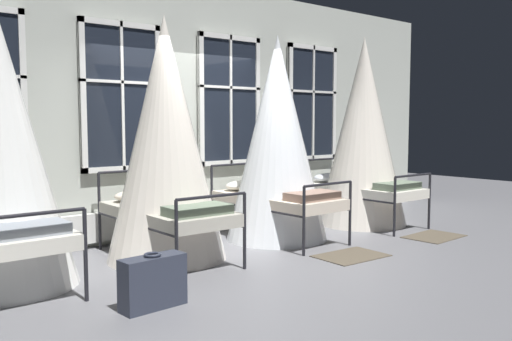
# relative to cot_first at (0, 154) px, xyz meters

# --- Properties ---
(ground) EXTENTS (20.65, 20.65, 0.00)m
(ground) POSITION_rel_cot_first_xyz_m (2.58, 0.07, -1.26)
(ground) COLOR slate
(back_wall_with_windows) EXTENTS (10.68, 0.10, 3.49)m
(back_wall_with_windows) POSITION_rel_cot_first_xyz_m (2.58, 1.13, 0.48)
(back_wall_with_windows) COLOR #B2B7AD
(back_wall_with_windows) RESTS_ON ground
(window_bank) EXTENTS (6.20, 0.10, 2.74)m
(window_bank) POSITION_rel_cot_first_xyz_m (2.58, 1.01, -0.11)
(window_bank) COLOR black
(window_bank) RESTS_ON ground
(cot_first) EXTENTS (1.35, 1.86, 2.61)m
(cot_first) POSITION_rel_cot_first_xyz_m (0.00, 0.00, 0.00)
(cot_first) COLOR black
(cot_first) RESTS_ON ground
(cot_second) EXTENTS (1.35, 1.85, 2.73)m
(cot_second) POSITION_rel_cot_first_xyz_m (1.73, -0.04, 0.06)
(cot_second) COLOR black
(cot_second) RESTS_ON ground
(cot_third) EXTENTS (1.35, 1.86, 2.68)m
(cot_third) POSITION_rel_cot_first_xyz_m (3.42, -0.03, 0.04)
(cot_third) COLOR black
(cot_third) RESTS_ON ground
(cot_fourth) EXTENTS (1.35, 1.85, 2.83)m
(cot_fourth) POSITION_rel_cot_first_xyz_m (5.14, -0.04, 0.11)
(cot_fourth) COLOR black
(cot_fourth) RESTS_ON ground
(rug_third) EXTENTS (0.82, 0.59, 0.01)m
(rug_third) POSITION_rel_cot_first_xyz_m (3.43, -1.31, -1.26)
(rug_third) COLOR brown
(rug_third) RESTS_ON ground
(rug_fourth) EXTENTS (0.83, 0.60, 0.01)m
(rug_fourth) POSITION_rel_cot_first_xyz_m (5.13, -1.31, -1.26)
(rug_fourth) COLOR brown
(rug_fourth) RESTS_ON ground
(suitcase_dark) EXTENTS (0.57, 0.24, 0.47)m
(suitcase_dark) POSITION_rel_cot_first_xyz_m (0.78, -1.43, -1.04)
(suitcase_dark) COLOR #2D3342
(suitcase_dark) RESTS_ON ground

